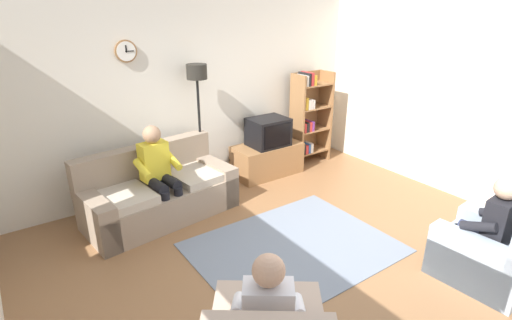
% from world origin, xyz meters
% --- Properties ---
extents(ground_plane, '(12.00, 12.00, 0.00)m').
position_xyz_m(ground_plane, '(0.00, 0.00, 0.00)').
color(ground_plane, '#8C603D').
extents(back_wall_assembly, '(6.20, 0.17, 2.70)m').
position_xyz_m(back_wall_assembly, '(-0.00, 2.66, 1.35)').
color(back_wall_assembly, silver).
rests_on(back_wall_assembly, ground_plane).
extents(right_wall, '(0.12, 5.80, 2.70)m').
position_xyz_m(right_wall, '(2.86, 0.00, 1.35)').
color(right_wall, silver).
rests_on(right_wall, ground_plane).
extents(couch, '(1.99, 1.10, 0.90)m').
position_xyz_m(couch, '(-0.93, 1.95, 0.31)').
color(couch, gray).
rests_on(couch, ground_plane).
extents(tv_stand, '(1.10, 0.56, 0.50)m').
position_xyz_m(tv_stand, '(1.03, 2.25, 0.25)').
color(tv_stand, olive).
rests_on(tv_stand, ground_plane).
extents(tv, '(0.60, 0.49, 0.44)m').
position_xyz_m(tv, '(1.03, 2.23, 0.72)').
color(tv, black).
rests_on(tv, tv_stand).
extents(bookshelf, '(0.68, 0.36, 1.58)m').
position_xyz_m(bookshelf, '(1.94, 2.32, 0.81)').
color(bookshelf, olive).
rests_on(bookshelf, ground_plane).
extents(floor_lamp, '(0.28, 0.28, 1.85)m').
position_xyz_m(floor_lamp, '(-0.10, 2.35, 1.45)').
color(floor_lamp, black).
rests_on(floor_lamp, ground_plane).
extents(armchair_near_bookshelf, '(0.86, 0.93, 0.90)m').
position_xyz_m(armchair_near_bookshelf, '(1.27, -1.16, 0.29)').
color(armchair_near_bookshelf, '#9EADBC').
rests_on(armchair_near_bookshelf, ground_plane).
extents(area_rug, '(2.20, 1.70, 0.01)m').
position_xyz_m(area_rug, '(0.01, 0.36, 0.01)').
color(area_rug, slate).
rests_on(area_rug, ground_plane).
extents(person_on_couch, '(0.55, 0.57, 1.24)m').
position_xyz_m(person_on_couch, '(-0.95, 1.84, 0.70)').
color(person_on_couch, yellow).
rests_on(person_on_couch, ground_plane).
extents(person_in_left_armchair, '(0.62, 0.64, 1.12)m').
position_xyz_m(person_in_left_armchair, '(-1.22, -0.80, 0.60)').
color(person_in_left_armchair, silver).
rests_on(person_in_left_armchair, ground_plane).
extents(person_in_right_armchair, '(0.53, 0.56, 1.12)m').
position_xyz_m(person_in_right_armchair, '(1.26, -1.07, 0.60)').
color(person_in_right_armchair, black).
rests_on(person_in_right_armchair, ground_plane).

